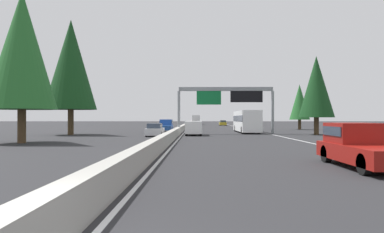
% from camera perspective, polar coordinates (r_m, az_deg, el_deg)
% --- Properties ---
extents(ground_plane, '(320.00, 320.00, 0.00)m').
position_cam_1_polar(ground_plane, '(64.75, -1.03, -2.10)').
color(ground_plane, '#262628').
extents(median_barrier, '(180.00, 0.56, 0.90)m').
position_cam_1_polar(median_barrier, '(84.73, -0.80, -1.36)').
color(median_barrier, '#9E9B93').
rests_on(median_barrier, ground).
extents(shoulder_stripe_right, '(160.00, 0.16, 0.01)m').
position_cam_1_polar(shoulder_stripe_right, '(75.31, 8.01, -1.83)').
color(shoulder_stripe_right, silver).
rests_on(shoulder_stripe_right, ground).
extents(shoulder_stripe_median, '(160.00, 0.16, 0.01)m').
position_cam_1_polar(shoulder_stripe_median, '(74.73, -0.60, -1.85)').
color(shoulder_stripe_median, silver).
rests_on(shoulder_stripe_median, ground).
extents(sign_gantry_overhead, '(0.50, 12.68, 6.14)m').
position_cam_1_polar(sign_gantry_overhead, '(45.79, 5.78, 3.27)').
color(sign_gantry_overhead, gray).
rests_on(sign_gantry_overhead, ground).
extents(pickup_far_center, '(5.60, 2.00, 1.86)m').
position_cam_1_polar(pickup_far_center, '(16.47, 25.81, -4.28)').
color(pickup_far_center, maroon).
rests_on(pickup_far_center, ground).
extents(minivan_mid_right, '(5.00, 1.95, 1.69)m').
position_cam_1_polar(minivan_mid_right, '(41.93, 0.27, -1.80)').
color(minivan_mid_right, white).
rests_on(minivan_mid_right, ground).
extents(bus_mid_left, '(11.50, 2.55, 3.10)m').
position_cam_1_polar(bus_mid_left, '(50.38, 8.93, -0.66)').
color(bus_mid_left, white).
rests_on(bus_mid_left, ground).
extents(box_truck_far_right, '(8.50, 2.40, 2.95)m').
position_cam_1_polar(box_truck_far_right, '(110.75, 0.67, -0.50)').
color(box_truck_far_right, white).
rests_on(box_truck_far_right, ground).
extents(sedan_near_right, '(4.40, 1.80, 1.47)m').
position_cam_1_polar(sedan_near_right, '(95.95, 5.08, -1.09)').
color(sedan_near_right, '#AD931E').
rests_on(sedan_near_right, ground).
extents(oncoming_near, '(5.60, 2.00, 1.86)m').
position_cam_1_polar(oncoming_near, '(54.01, -4.32, -1.49)').
color(oncoming_near, '#1E4793').
rests_on(oncoming_near, ground).
extents(oncoming_far, '(4.40, 1.80, 1.47)m').
position_cam_1_polar(oncoming_far, '(40.12, -6.11, -2.25)').
color(oncoming_far, silver).
rests_on(oncoming_far, ground).
extents(conifer_right_near, '(4.33, 4.33, 9.85)m').
position_cam_1_polar(conifer_right_near, '(46.10, 19.75, 4.61)').
color(conifer_right_near, '#4C3823').
rests_on(conifer_right_near, ground).
extents(conifer_right_mid, '(3.60, 3.60, 8.19)m').
position_cam_1_polar(conifer_right_mid, '(65.76, 17.26, 2.27)').
color(conifer_right_mid, '#4C3823').
rests_on(conifer_right_mid, ground).
extents(conifer_left_foreground, '(5.61, 5.61, 12.75)m').
position_cam_1_polar(conifer_left_foreground, '(32.61, -26.16, 9.79)').
color(conifer_left_foreground, '#4C3823').
rests_on(conifer_left_foreground, ground).
extents(conifer_left_near, '(6.29, 6.29, 14.29)m').
position_cam_1_polar(conifer_left_near, '(45.87, -19.29, 8.05)').
color(conifer_left_near, '#4C3823').
rests_on(conifer_left_near, ground).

